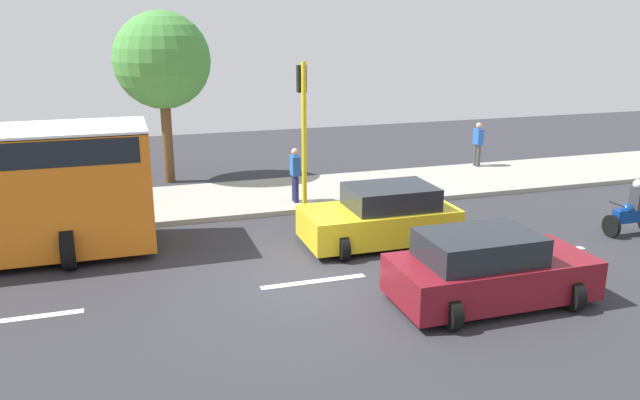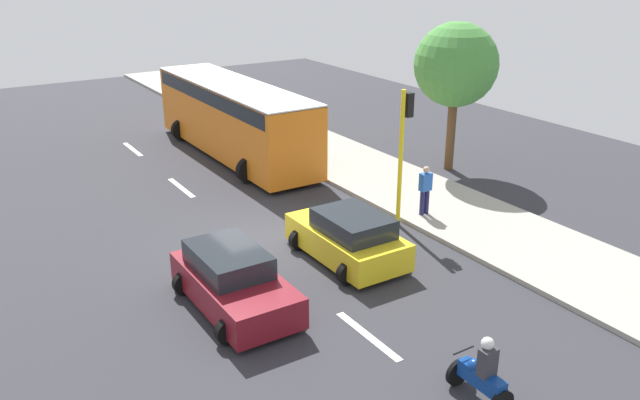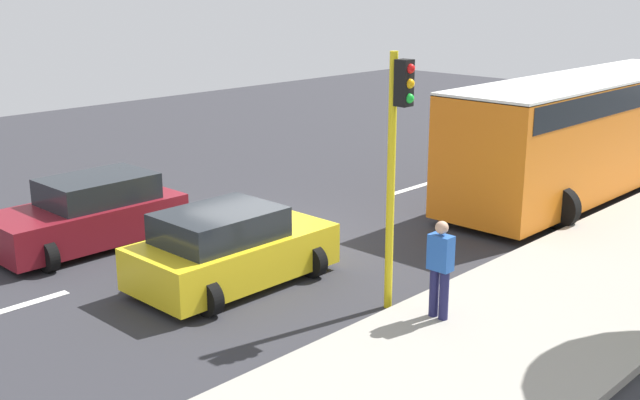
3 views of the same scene
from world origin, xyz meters
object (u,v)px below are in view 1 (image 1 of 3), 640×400
at_px(pedestrian_near_signal, 295,173).
at_px(street_tree_north, 162,61).
at_px(car_yellow_cab, 381,217).
at_px(traffic_light_corner, 303,117).
at_px(pedestrian_by_tree, 478,143).
at_px(car_maroon, 488,270).
at_px(motorcycle, 632,212).

distance_m(pedestrian_near_signal, street_tree_north, 6.41).
bearing_deg(pedestrian_near_signal, car_yellow_cab, -163.05).
height_order(pedestrian_near_signal, traffic_light_corner, traffic_light_corner).
bearing_deg(pedestrian_by_tree, car_maroon, 149.83).
height_order(pedestrian_near_signal, pedestrian_by_tree, same).
distance_m(motorcycle, pedestrian_near_signal, 9.55).
height_order(motorcycle, pedestrian_near_signal, pedestrian_near_signal).
bearing_deg(street_tree_north, pedestrian_near_signal, -141.33).
bearing_deg(pedestrian_near_signal, car_maroon, -166.75).
relative_size(pedestrian_near_signal, street_tree_north, 0.28).
bearing_deg(pedestrian_by_tree, pedestrian_near_signal, 108.60).
xyz_separation_m(car_yellow_cab, pedestrian_by_tree, (6.66, -6.84, 0.35)).
height_order(car_maroon, car_yellow_cab, same).
relative_size(pedestrian_near_signal, pedestrian_by_tree, 1.00).
relative_size(car_maroon, traffic_light_corner, 0.91).
distance_m(pedestrian_near_signal, pedestrian_by_tree, 8.49).
relative_size(car_maroon, pedestrian_near_signal, 2.43).
height_order(car_yellow_cab, pedestrian_by_tree, pedestrian_by_tree).
bearing_deg(car_maroon, pedestrian_near_signal, 13.25).
relative_size(motorcycle, pedestrian_by_tree, 0.91).
distance_m(car_yellow_cab, pedestrian_by_tree, 9.55).
relative_size(car_yellow_cab, motorcycle, 2.55).
height_order(car_maroon, pedestrian_by_tree, pedestrian_by_tree).
xyz_separation_m(pedestrian_by_tree, traffic_light_corner, (-3.71, 8.07, 1.87)).
distance_m(motorcycle, street_tree_north, 15.37).
bearing_deg(car_maroon, street_tree_north, 23.52).
bearing_deg(car_yellow_cab, traffic_light_corner, 22.61).
bearing_deg(motorcycle, pedestrian_by_tree, -1.00).
bearing_deg(street_tree_north, motorcycle, -130.44).
xyz_separation_m(car_maroon, car_yellow_cab, (3.97, 0.66, -0.00)).
height_order(pedestrian_by_tree, traffic_light_corner, traffic_light_corner).
xyz_separation_m(pedestrian_near_signal, street_tree_north, (4.33, 3.47, 3.20)).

